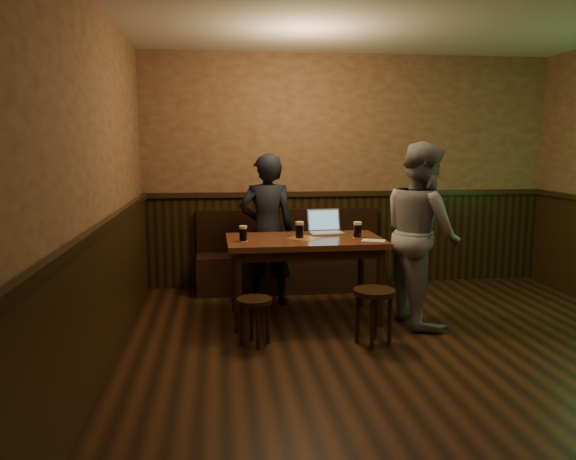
% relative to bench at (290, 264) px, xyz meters
% --- Properties ---
extents(room, '(5.04, 6.04, 2.84)m').
position_rel_bench_xyz_m(room, '(0.76, -2.53, 0.89)').
color(room, black).
rests_on(room, ground).
extents(bench, '(2.20, 0.50, 0.95)m').
position_rel_bench_xyz_m(bench, '(0.00, 0.00, 0.00)').
color(bench, black).
rests_on(bench, ground).
extents(pub_table, '(1.53, 0.89, 0.82)m').
position_rel_bench_xyz_m(pub_table, '(-0.00, -1.14, 0.40)').
color(pub_table, '#512417').
rests_on(pub_table, ground).
extents(stool_left, '(0.36, 0.36, 0.42)m').
position_rel_bench_xyz_m(stool_left, '(-0.54, -1.84, 0.02)').
color(stool_left, black).
rests_on(stool_left, ground).
extents(stool_right, '(0.47, 0.47, 0.49)m').
position_rel_bench_xyz_m(stool_right, '(0.49, -1.95, 0.08)').
color(stool_right, black).
rests_on(stool_right, ground).
extents(pint_left, '(0.10, 0.10, 0.15)m').
position_rel_bench_xyz_m(pint_left, '(-0.61, -1.24, 0.58)').
color(pint_left, '#B63516').
rests_on(pint_left, pub_table).
extents(pint_mid, '(0.11, 0.11, 0.17)m').
position_rel_bench_xyz_m(pint_mid, '(-0.05, -1.14, 0.59)').
color(pint_mid, '#B63516').
rests_on(pint_mid, pub_table).
extents(pint_right, '(0.10, 0.10, 0.16)m').
position_rel_bench_xyz_m(pint_right, '(0.52, -1.18, 0.58)').
color(pint_right, '#B63516').
rests_on(pint_right, pub_table).
extents(laptop, '(0.37, 0.31, 0.25)m').
position_rel_bench_xyz_m(laptop, '(0.26, -0.87, 0.57)').
color(laptop, silver).
rests_on(laptop, pub_table).
extents(menu, '(0.26, 0.22, 0.00)m').
position_rel_bench_xyz_m(menu, '(0.64, -1.36, 0.51)').
color(menu, silver).
rests_on(menu, pub_table).
extents(person_suit, '(0.61, 0.41, 1.64)m').
position_rel_bench_xyz_m(person_suit, '(-0.32, -0.57, 0.51)').
color(person_suit, black).
rests_on(person_suit, ground).
extents(person_grey, '(0.76, 0.92, 1.76)m').
position_rel_bench_xyz_m(person_grey, '(1.11, -1.38, 0.57)').
color(person_grey, gray).
rests_on(person_grey, ground).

